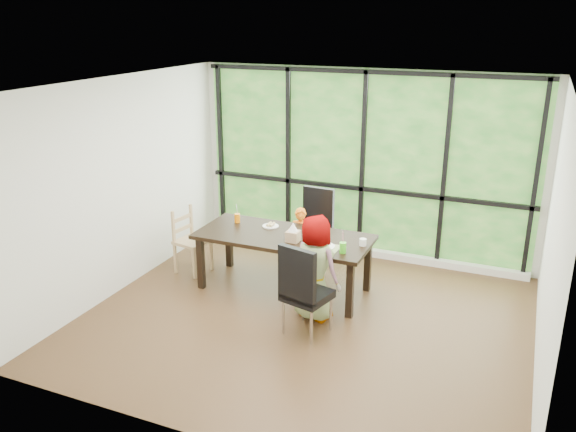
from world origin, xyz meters
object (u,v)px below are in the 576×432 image
object	(u,v)px
plate_near	(324,246)
tissue_box	(293,236)
orange_cup	(237,218)
chair_end_beech	(193,241)
dining_table	(284,262)
child_toddler	(301,241)
white_mug	(363,242)
child_older	(317,268)
chair_interior_leather	(307,289)
plate_far	(271,226)
green_cup	(343,248)
chair_window_leather	(313,228)

from	to	relation	value
plate_near	tissue_box	bearing A→B (deg)	175.40
orange_cup	chair_end_beech	bearing A→B (deg)	-163.65
dining_table	child_toddler	world-z (taller)	child_toddler
chair_end_beech	white_mug	distance (m)	2.41
chair_end_beech	child_older	size ratio (longest dim) A/B	0.71
plate_near	child_toddler	bearing A→B (deg)	128.41
dining_table	child_older	distance (m)	0.89
dining_table	white_mug	bearing A→B (deg)	2.58
chair_interior_leather	tissue_box	distance (m)	0.94
plate_far	white_mug	distance (m)	1.31
chair_interior_leather	green_cup	world-z (taller)	chair_interior_leather
chair_window_leather	child_toddler	world-z (taller)	chair_window_leather
chair_end_beech	white_mug	size ratio (longest dim) A/B	10.39
child_older	plate_near	size ratio (longest dim) A/B	4.79
chair_window_leather	orange_cup	size ratio (longest dim) A/B	8.99
plate_far	orange_cup	world-z (taller)	orange_cup
dining_table	orange_cup	bearing A→B (deg)	165.54
plate_far	plate_near	xyz separation A→B (m)	(0.89, -0.40, 0.00)
plate_near	child_older	bearing A→B (deg)	-82.49
chair_window_leather	plate_near	xyz separation A→B (m)	(0.56, -1.10, 0.22)
chair_window_leather	chair_end_beech	size ratio (longest dim) A/B	1.20
tissue_box	chair_end_beech	bearing A→B (deg)	173.81
orange_cup	plate_near	bearing A→B (deg)	-15.53
orange_cup	tissue_box	xyz separation A→B (m)	(0.95, -0.35, 0.01)
child_older	plate_near	distance (m)	0.38
child_toddler	plate_near	world-z (taller)	child_toddler
chair_end_beech	white_mug	world-z (taller)	chair_end_beech
green_cup	plate_far	bearing A→B (deg)	157.18
chair_window_leather	plate_far	world-z (taller)	chair_window_leather
plate_far	green_cup	xyz separation A→B (m)	(1.15, -0.48, 0.06)
dining_table	chair_window_leather	world-z (taller)	chair_window_leather
child_older	tissue_box	xyz separation A→B (m)	(-0.46, 0.39, 0.18)
dining_table	chair_end_beech	xyz separation A→B (m)	(-1.37, 0.02, 0.08)
chair_interior_leather	child_toddler	world-z (taller)	chair_interior_leather
white_mug	child_older	bearing A→B (deg)	-121.95
chair_window_leather	child_toddler	distance (m)	0.35
green_cup	white_mug	world-z (taller)	green_cup
chair_interior_leather	green_cup	distance (m)	0.73
chair_window_leather	green_cup	xyz separation A→B (m)	(0.82, -1.18, 0.27)
plate_near	orange_cup	xyz separation A→B (m)	(-1.37, 0.38, 0.05)
dining_table	green_cup	bearing A→B (deg)	-17.01
orange_cup	dining_table	bearing A→B (deg)	-14.46
chair_interior_leather	white_mug	xyz separation A→B (m)	(0.35, 0.95, 0.25)
child_older	white_mug	xyz separation A→B (m)	(0.37, 0.59, 0.16)
chair_window_leather	tissue_box	xyz separation A→B (m)	(0.14, -1.07, 0.28)
chair_interior_leather	plate_far	xyz separation A→B (m)	(-0.96, 1.13, 0.22)
child_older	orange_cup	distance (m)	1.61
child_older	green_cup	xyz separation A→B (m)	(0.21, 0.28, 0.18)
dining_table	chair_end_beech	bearing A→B (deg)	179.20
chair_interior_leather	tissue_box	bearing A→B (deg)	-43.20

